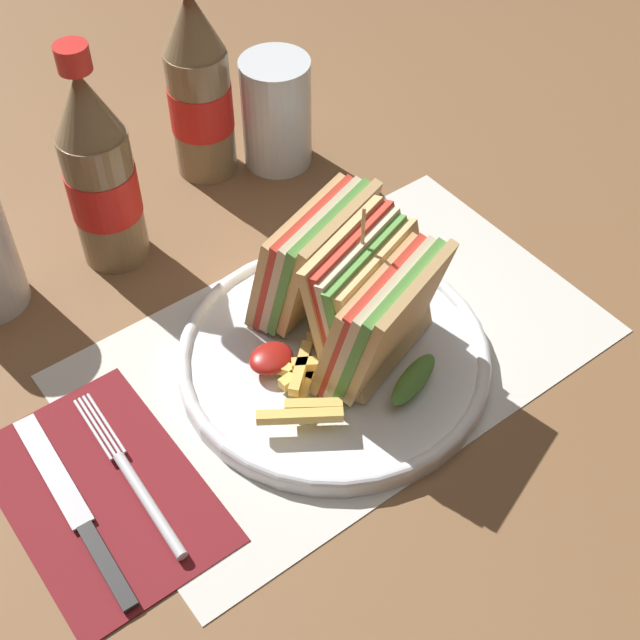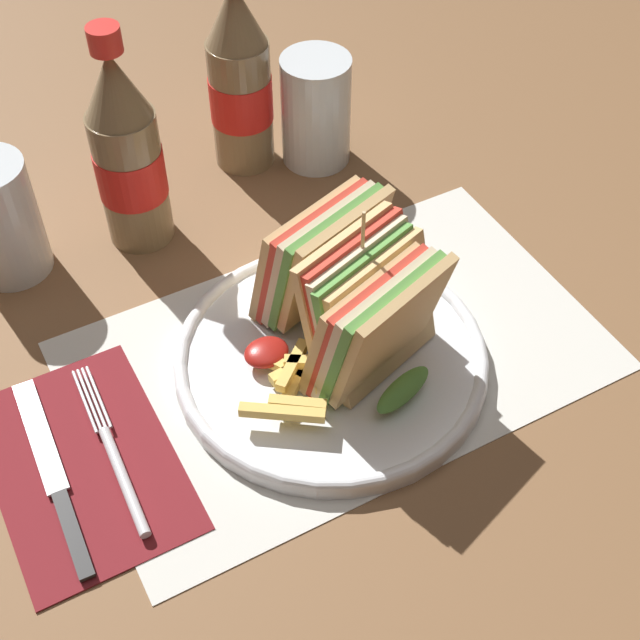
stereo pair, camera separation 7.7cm
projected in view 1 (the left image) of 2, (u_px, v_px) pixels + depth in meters
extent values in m
plane|color=brown|center=(372.00, 363.00, 0.79)|extent=(4.00, 4.00, 0.00)
cube|color=silver|center=(338.00, 353.00, 0.79)|extent=(0.46, 0.28, 0.00)
cylinder|color=white|center=(334.00, 359.00, 0.78)|extent=(0.27, 0.27, 0.01)
torus|color=white|center=(334.00, 354.00, 0.77)|extent=(0.27, 0.27, 0.01)
cube|color=tan|center=(397.00, 326.00, 0.71)|extent=(0.12, 0.07, 0.11)
cube|color=#518E3D|center=(388.00, 323.00, 0.71)|extent=(0.12, 0.07, 0.11)
cube|color=beige|center=(379.00, 320.00, 0.72)|extent=(0.12, 0.07, 0.11)
cube|color=red|center=(371.00, 317.00, 0.72)|extent=(0.12, 0.07, 0.11)
cube|color=tan|center=(362.00, 315.00, 0.73)|extent=(0.12, 0.07, 0.11)
ellipsoid|color=#518E3D|center=(418.00, 377.00, 0.74)|extent=(0.06, 0.04, 0.02)
cube|color=tan|center=(386.00, 311.00, 0.73)|extent=(0.12, 0.07, 0.11)
cube|color=#518E3D|center=(378.00, 305.00, 0.73)|extent=(0.12, 0.07, 0.11)
cube|color=beige|center=(370.00, 300.00, 0.73)|extent=(0.12, 0.07, 0.11)
cube|color=red|center=(361.00, 294.00, 0.74)|extent=(0.12, 0.07, 0.11)
cube|color=tan|center=(353.00, 288.00, 0.74)|extent=(0.12, 0.07, 0.11)
ellipsoid|color=#518E3D|center=(382.00, 342.00, 0.76)|extent=(0.06, 0.04, 0.02)
cube|color=tan|center=(326.00, 261.00, 0.76)|extent=(0.12, 0.07, 0.11)
cube|color=#518E3D|center=(318.00, 258.00, 0.76)|extent=(0.12, 0.07, 0.11)
cube|color=beige|center=(310.00, 256.00, 0.77)|extent=(0.12, 0.07, 0.11)
cube|color=red|center=(303.00, 254.00, 0.77)|extent=(0.12, 0.07, 0.11)
cube|color=tan|center=(295.00, 252.00, 0.78)|extent=(0.12, 0.07, 0.11)
ellipsoid|color=#518E3D|center=(348.00, 310.00, 0.79)|extent=(0.06, 0.04, 0.02)
cylinder|color=tan|center=(357.00, 278.00, 0.73)|extent=(0.00, 0.00, 0.15)
cube|color=#E0B756|center=(302.00, 371.00, 0.75)|extent=(0.05, 0.01, 0.01)
cube|color=#E0B756|center=(299.00, 374.00, 0.75)|extent=(0.04, 0.07, 0.01)
cube|color=#E0B756|center=(306.00, 386.00, 0.74)|extent=(0.05, 0.04, 0.01)
cube|color=#E0B756|center=(331.00, 360.00, 0.74)|extent=(0.06, 0.04, 0.01)
cube|color=#E0B756|center=(335.00, 367.00, 0.74)|extent=(0.02, 0.07, 0.01)
cube|color=#E0B756|center=(301.00, 368.00, 0.74)|extent=(0.05, 0.04, 0.01)
cube|color=#E0B756|center=(314.00, 406.00, 0.71)|extent=(0.04, 0.03, 0.01)
cube|color=#E0B756|center=(300.00, 416.00, 0.71)|extent=(0.06, 0.05, 0.01)
cube|color=#E0B756|center=(331.00, 361.00, 0.74)|extent=(0.04, 0.05, 0.01)
ellipsoid|color=maroon|center=(271.00, 358.00, 0.75)|extent=(0.04, 0.03, 0.01)
cube|color=maroon|center=(102.00, 492.00, 0.70)|extent=(0.14, 0.21, 0.00)
cylinder|color=silver|center=(149.00, 504.00, 0.68)|extent=(0.01, 0.11, 0.01)
cylinder|color=silver|center=(93.00, 430.00, 0.73)|extent=(0.01, 0.07, 0.00)
cylinder|color=silver|center=(97.00, 427.00, 0.73)|extent=(0.01, 0.07, 0.00)
cylinder|color=silver|center=(102.00, 425.00, 0.73)|extent=(0.01, 0.07, 0.00)
cylinder|color=silver|center=(106.00, 423.00, 0.73)|extent=(0.01, 0.07, 0.00)
cube|color=black|center=(107.00, 565.00, 0.65)|extent=(0.02, 0.08, 0.00)
cube|color=silver|center=(52.00, 470.00, 0.70)|extent=(0.02, 0.12, 0.00)
cylinder|color=#7A6647|center=(105.00, 197.00, 0.83)|extent=(0.06, 0.06, 0.14)
cylinder|color=red|center=(104.00, 191.00, 0.82)|extent=(0.07, 0.07, 0.05)
cone|color=#7A6647|center=(83.00, 103.00, 0.75)|extent=(0.06, 0.06, 0.06)
cylinder|color=red|center=(73.00, 58.00, 0.72)|extent=(0.03, 0.03, 0.02)
cylinder|color=#7A6647|center=(202.00, 112.00, 0.92)|extent=(0.06, 0.06, 0.14)
cylinder|color=red|center=(201.00, 106.00, 0.91)|extent=(0.07, 0.07, 0.05)
cone|color=#7A6647|center=(191.00, 21.00, 0.84)|extent=(0.06, 0.06, 0.06)
cylinder|color=silver|center=(276.00, 112.00, 0.94)|extent=(0.07, 0.07, 0.12)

